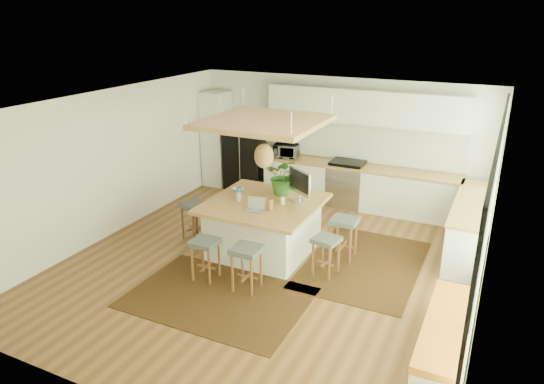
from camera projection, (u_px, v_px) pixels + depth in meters
The scene contains 35 objects.
floor at pixel (270, 265), 8.34m from camera, with size 7.00×7.00×0.00m, color brown.
ceiling at pixel (270, 104), 7.41m from camera, with size 7.00×7.00×0.00m, color white.
wall_back at pixel (340, 140), 10.84m from camera, with size 6.50×6.50×0.00m, color white.
wall_front at pixel (115, 296), 4.91m from camera, with size 6.50×6.50×0.00m, color white.
wall_left at pixel (112, 163), 9.20m from camera, with size 7.00×7.00×0.00m, color white.
wall_right at pixel (491, 225), 6.55m from camera, with size 7.00×7.00×0.00m, color white.
window_wall at pixel (489, 221), 6.55m from camera, with size 0.10×6.20×2.60m, color black, non-canonical shape.
pantry at pixel (217, 139), 11.84m from camera, with size 0.55×0.60×2.25m, color white.
back_counter_base at pixel (358, 187), 10.65m from camera, with size 4.20×0.60×0.88m, color white.
back_counter_top at pixel (359, 167), 10.50m from camera, with size 4.24×0.64×0.05m, color #AF793E.
backsplash at pixel (364, 143), 10.60m from camera, with size 4.20×0.02×0.80m, color white.
upper_cabinets at pixel (365, 107), 10.19m from camera, with size 4.20×0.34×0.70m, color white.
range at pixel (347, 183), 10.73m from camera, with size 0.76×0.62×1.00m, color #A5A5AA, non-canonical shape.
right_counter_base at pixel (470, 228), 8.69m from camera, with size 0.60×2.50×0.88m, color white.
right_counter_top at pixel (474, 203), 8.53m from camera, with size 0.64×2.54×0.05m, color #AF793E.
window_bench at pixel (445, 340), 6.03m from camera, with size 0.52×2.00×0.50m, color white, non-canonical shape.
ceiling_panel at pixel (264, 138), 8.09m from camera, with size 1.86×1.86×0.80m, color #AF793E, non-canonical shape.
rug_near at pixel (218, 297), 7.37m from camera, with size 2.60×1.80×0.01m, color black.
rug_right at pixel (364, 264), 8.34m from camera, with size 1.80×2.60×0.01m, color black.
fridge at pixel (245, 151), 11.59m from camera, with size 0.86×0.67×1.72m, color black, non-canonical shape.
island at pixel (264, 227), 8.65m from camera, with size 1.85×1.85×0.93m, color #AF793E, non-canonical shape.
stool_near_left at pixel (206, 259), 7.78m from camera, with size 0.40×0.40×0.67m, color #44484C, non-canonical shape.
stool_near_right at pixel (247, 269), 7.48m from camera, with size 0.42×0.42×0.71m, color #44484C, non-canonical shape.
stool_right_front at pixel (326, 255), 7.90m from camera, with size 0.39×0.39×0.66m, color #44484C, non-canonical shape.
stool_right_back at pixel (344, 239), 8.45m from camera, with size 0.43×0.43×0.73m, color #44484C, non-canonical shape.
stool_left_side at pixel (195, 221), 9.17m from camera, with size 0.42×0.42×0.72m, color #44484C, non-canonical shape.
laptop at pixel (255, 204), 8.07m from camera, with size 0.29×0.31×0.22m, color #A5A5AA, non-canonical shape.
monitor at pixel (300, 187), 8.43m from camera, with size 0.62×0.22×0.57m, color #A5A5AA, non-canonical shape.
microwave at pixel (286, 149), 11.06m from camera, with size 0.53×0.29×0.36m, color #A5A5AA.
island_plant at pixel (284, 180), 8.77m from camera, with size 0.62×0.68×0.53m, color #1E4C19.
island_bowl at pixel (238, 189), 9.01m from camera, with size 0.21×0.21×0.05m, color silver.
island_bottle_0 at pixel (238, 190), 8.77m from camera, with size 0.07×0.07×0.19m, color #307FC2.
island_bottle_1 at pixel (239, 196), 8.50m from camera, with size 0.07×0.07×0.19m, color silver.
island_bottle_2 at pixel (269, 205), 8.11m from camera, with size 0.07×0.07×0.19m, color #9D6434.
island_bottle_3 at pixel (283, 199), 8.36m from camera, with size 0.07×0.07×0.19m, color silver.
Camera 1 is at (3.25, -6.66, 4.00)m, focal length 32.87 mm.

